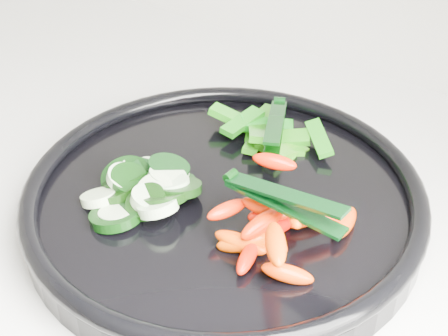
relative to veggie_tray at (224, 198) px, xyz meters
The scene contains 6 objects.
veggie_tray is the anchor object (origin of this frame).
cucumber_pile 0.07m from the veggie_tray, 144.86° to the right, with size 0.12×0.13×0.04m.
carrot_pile 0.08m from the veggie_tray, 18.56° to the right, with size 0.12×0.14×0.06m.
pepper_pile 0.10m from the veggie_tray, 100.65° to the left, with size 0.15×0.10×0.04m.
tong_carrot 0.10m from the veggie_tray, 19.80° to the right, with size 0.11×0.02×0.02m.
tong_pepper 0.10m from the veggie_tray, 93.71° to the left, with size 0.07×0.11×0.02m.
Camera 1 is at (-0.07, 1.28, 1.32)m, focal length 50.00 mm.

